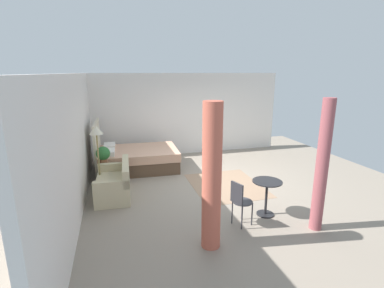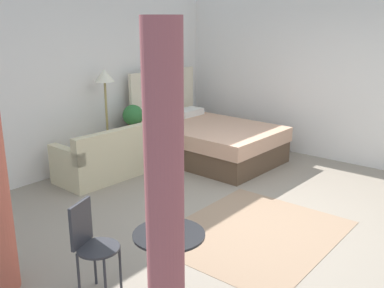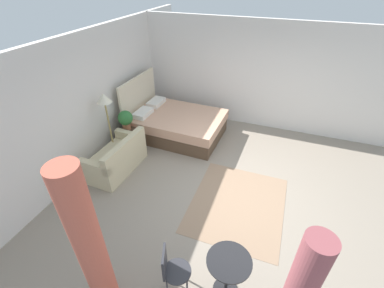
{
  "view_description": "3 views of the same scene",
  "coord_description": "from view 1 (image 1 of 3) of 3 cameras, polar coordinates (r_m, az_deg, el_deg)",
  "views": [
    {
      "loc": [
        -6.56,
        2.47,
        2.77
      ],
      "look_at": [
        -0.23,
        0.72,
        1.11
      ],
      "focal_mm": 26.66,
      "sensor_mm": 36.0,
      "label": 1
    },
    {
      "loc": [
        -4.25,
        -2.44,
        2.36
      ],
      "look_at": [
        -0.23,
        0.81,
        0.86
      ],
      "focal_mm": 41.01,
      "sensor_mm": 36.0,
      "label": 2
    },
    {
      "loc": [
        -3.84,
        -0.55,
        3.75
      ],
      "look_at": [
        0.08,
        0.92,
        0.88
      ],
      "focal_mm": 24.51,
      "sensor_mm": 36.0,
      "label": 3
    }
  ],
  "objects": [
    {
      "name": "ground_plane",
      "position": [
        7.54,
        4.86,
        -7.54
      ],
      "size": [
        8.79,
        9.52,
        0.02
      ],
      "primitive_type": "cube",
      "color": "gray"
    },
    {
      "name": "wall_back",
      "position": [
        6.75,
        -21.82,
        1.2
      ],
      "size": [
        8.79,
        0.12,
        2.75
      ],
      "primitive_type": "cube",
      "color": "silver",
      "rests_on": "ground"
    },
    {
      "name": "wall_right",
      "position": [
        9.87,
        -0.8,
        6.02
      ],
      "size": [
        0.12,
        6.52,
        2.75
      ],
      "primitive_type": "cube",
      "color": "silver",
      "rests_on": "ground"
    },
    {
      "name": "area_rug",
      "position": [
        7.32,
        6.82,
        -8.16
      ],
      "size": [
        2.02,
        1.69,
        0.01
      ],
      "primitive_type": "cube",
      "color": "#93755B",
      "rests_on": "ground"
    },
    {
      "name": "bed",
      "position": [
        8.49,
        -11.19,
        -2.79
      ],
      "size": [
        1.66,
        2.32,
        1.44
      ],
      "color": "brown",
      "rests_on": "ground"
    },
    {
      "name": "couch",
      "position": [
        6.82,
        -15.16,
        -7.77
      ],
      "size": [
        1.39,
        0.8,
        0.79
      ],
      "color": "beige",
      "rests_on": "ground"
    },
    {
      "name": "nightstand",
      "position": [
        7.74,
        -16.8,
        -5.49
      ],
      "size": [
        0.51,
        0.37,
        0.5
      ],
      "color": "#473323",
      "rests_on": "ground"
    },
    {
      "name": "potted_plant",
      "position": [
        7.49,
        -17.36,
        -1.99
      ],
      "size": [
        0.35,
        0.35,
        0.47
      ],
      "color": "#935B3D",
      "rests_on": "nightstand"
    },
    {
      "name": "floor_lamp",
      "position": [
        6.89,
        -18.51,
        1.1
      ],
      "size": [
        0.32,
        0.32,
        1.59
      ],
      "color": "#99844C",
      "rests_on": "ground"
    },
    {
      "name": "balcony_table",
      "position": [
        5.86,
        14.71,
        -9.2
      ],
      "size": [
        0.58,
        0.58,
        0.71
      ],
      "color": "black",
      "rests_on": "ground"
    },
    {
      "name": "cafe_chair_near_window",
      "position": [
        5.35,
        9.54,
        -10.87
      ],
      "size": [
        0.47,
        0.47,
        0.86
      ],
      "color": "#2D2D33",
      "rests_on": "ground"
    },
    {
      "name": "curtain_left",
      "position": [
        5.43,
        24.56,
        -4.14
      ],
      "size": [
        0.21,
        0.21,
        2.37
      ],
      "color": "#994C51",
      "rests_on": "ground"
    },
    {
      "name": "curtain_right",
      "position": [
        4.45,
        3.97,
        -6.76
      ],
      "size": [
        0.31,
        0.31,
        2.37
      ],
      "color": "#C15B47",
      "rests_on": "ground"
    }
  ]
}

